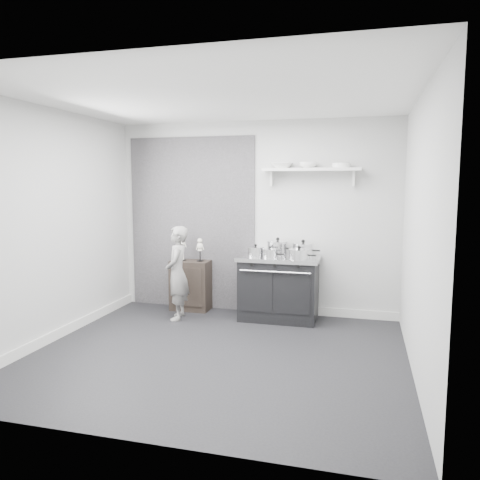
% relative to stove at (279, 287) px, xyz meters
% --- Properties ---
extents(ground, '(4.00, 4.00, 0.00)m').
position_rel_stove_xyz_m(ground, '(-0.41, -1.48, -0.44)').
color(ground, black).
rests_on(ground, ground).
extents(room_shell, '(4.02, 3.62, 2.71)m').
position_rel_stove_xyz_m(room_shell, '(-0.50, -1.33, 1.20)').
color(room_shell, '#B4B4B1').
rests_on(room_shell, ground).
extents(wall_shelf, '(1.30, 0.26, 0.24)m').
position_rel_stove_xyz_m(wall_shelf, '(0.39, 0.20, 1.57)').
color(wall_shelf, silver).
rests_on(wall_shelf, room_shell).
extents(stove, '(1.08, 0.67, 0.86)m').
position_rel_stove_xyz_m(stove, '(0.00, 0.00, 0.00)').
color(stove, black).
rests_on(stove, ground).
extents(side_cabinet, '(0.56, 0.32, 0.72)m').
position_rel_stove_xyz_m(side_cabinet, '(-1.32, 0.13, -0.07)').
color(side_cabinet, black).
rests_on(side_cabinet, ground).
extents(child, '(0.40, 0.52, 1.27)m').
position_rel_stove_xyz_m(child, '(-1.33, -0.35, 0.20)').
color(child, gray).
rests_on(child, ground).
extents(pot_front_left, '(0.30, 0.22, 0.17)m').
position_rel_stove_xyz_m(pot_front_left, '(-0.30, -0.10, 0.49)').
color(pot_front_left, silver).
rests_on(pot_front_left, stove).
extents(pot_back_left, '(0.38, 0.29, 0.24)m').
position_rel_stove_xyz_m(pot_back_left, '(-0.05, 0.15, 0.52)').
color(pot_back_left, silver).
rests_on(pot_back_left, stove).
extents(pot_back_right, '(0.37, 0.29, 0.22)m').
position_rel_stove_xyz_m(pot_back_right, '(0.30, 0.12, 0.52)').
color(pot_back_right, silver).
rests_on(pot_back_right, stove).
extents(pot_front_right, '(0.35, 0.27, 0.18)m').
position_rel_stove_xyz_m(pot_front_right, '(0.29, -0.20, 0.50)').
color(pot_front_right, silver).
rests_on(pot_front_right, stove).
extents(pot_front_center, '(0.29, 0.20, 0.15)m').
position_rel_stove_xyz_m(pot_front_center, '(-0.09, -0.16, 0.49)').
color(pot_front_center, silver).
rests_on(pot_front_center, stove).
extents(skeleton_full, '(0.13, 0.08, 0.45)m').
position_rel_stove_xyz_m(skeleton_full, '(-1.45, 0.13, 0.51)').
color(skeleton_full, beige).
rests_on(skeleton_full, side_cabinet).
extents(skeleton_torso, '(0.11, 0.07, 0.38)m').
position_rel_stove_xyz_m(skeleton_torso, '(-1.17, 0.13, 0.48)').
color(skeleton_torso, beige).
rests_on(skeleton_torso, side_cabinet).
extents(bowl_large, '(0.30, 0.30, 0.07)m').
position_rel_stove_xyz_m(bowl_large, '(-0.01, 0.19, 1.64)').
color(bowl_large, white).
rests_on(bowl_large, wall_shelf).
extents(bowl_small, '(0.24, 0.24, 0.08)m').
position_rel_stove_xyz_m(bowl_small, '(0.34, 0.19, 1.64)').
color(bowl_small, white).
rests_on(bowl_small, wall_shelf).
extents(plate_stack, '(0.24, 0.24, 0.06)m').
position_rel_stove_xyz_m(plate_stack, '(0.78, 0.19, 1.63)').
color(plate_stack, white).
rests_on(plate_stack, wall_shelf).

